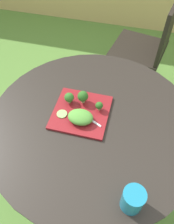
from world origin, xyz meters
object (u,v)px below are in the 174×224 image
Objects in this scene: drinking_glass at (132,200)px; salad_plate at (81,112)px; fork at (86,117)px; patio_chair at (151,43)px.

salad_plate is at bearing 127.98° from drinking_glass.
fork is (0.04, -0.03, 0.01)m from salad_plate.
patio_chair is 1.10m from salad_plate.
salad_plate is 0.52m from drinking_glass.
fork is at bearing -40.10° from salad_plate.
fork is at bearing -105.29° from patio_chair.
fork is (-0.29, -1.06, 0.22)m from patio_chair.
patio_chair reaches higher than drinking_glass.
drinking_glass is at bearing -53.24° from fork.
patio_chair is 1.46m from drinking_glass.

